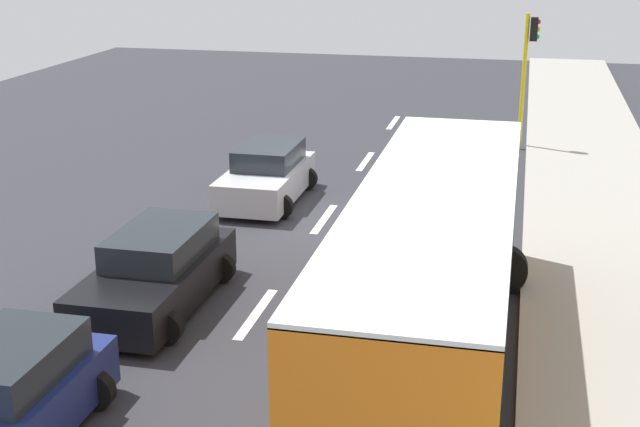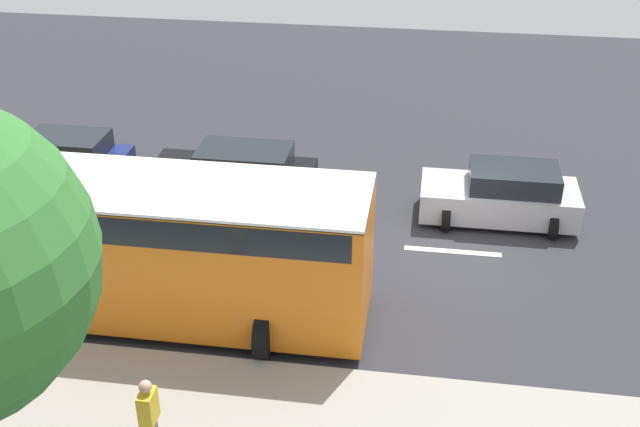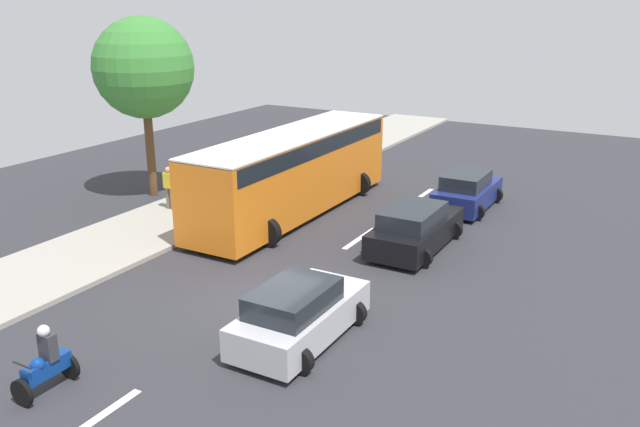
% 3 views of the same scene
% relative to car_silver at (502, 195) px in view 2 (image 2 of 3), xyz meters
% --- Properties ---
extents(ground_plane, '(40.00, 60.00, 0.10)m').
position_rel_car_silver_xyz_m(ground_plane, '(1.89, -1.23, -0.76)').
color(ground_plane, '#2D2D33').
extents(lane_stripe_far_north, '(0.20, 2.40, 0.01)m').
position_rel_car_silver_xyz_m(lane_stripe_far_north, '(1.89, -13.23, -0.70)').
color(lane_stripe_far_north, white).
rests_on(lane_stripe_far_north, ground).
extents(lane_stripe_north, '(0.20, 2.40, 0.01)m').
position_rel_car_silver_xyz_m(lane_stripe_north, '(1.89, -7.23, -0.70)').
color(lane_stripe_north, white).
rests_on(lane_stripe_north, ground).
extents(lane_stripe_mid, '(0.20, 2.40, 0.01)m').
position_rel_car_silver_xyz_m(lane_stripe_mid, '(1.89, -1.23, -0.70)').
color(lane_stripe_mid, white).
rests_on(lane_stripe_mid, ground).
extents(car_silver, '(2.21, 4.10, 1.52)m').
position_rel_car_silver_xyz_m(car_silver, '(0.00, 0.00, 0.00)').
color(car_silver, '#B7B7BC').
rests_on(car_silver, ground).
extents(car_black, '(2.27, 4.52, 1.52)m').
position_rel_car_silver_xyz_m(car_black, '(-0.14, -7.26, 0.00)').
color(car_black, black).
rests_on(car_black, ground).
extents(car_dark_blue, '(2.18, 3.95, 1.52)m').
position_rel_car_silver_xyz_m(car_dark_blue, '(-0.29, -12.43, -0.00)').
color(car_dark_blue, navy).
rests_on(car_dark_blue, ground).
extents(city_bus, '(3.20, 11.00, 3.16)m').
position_rel_car_silver_xyz_m(city_bus, '(5.41, -8.55, 1.14)').
color(city_bus, orange).
rests_on(city_bus, ground).
extents(pedestrian_near_signal, '(0.40, 0.24, 1.69)m').
position_rel_car_silver_xyz_m(pedestrian_near_signal, '(9.69, -6.26, 0.35)').
color(pedestrian_near_signal, '#72604C').
rests_on(pedestrian_near_signal, sidewalk).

